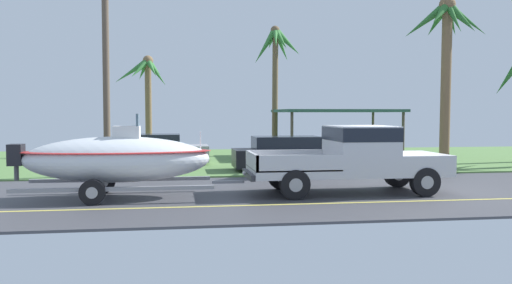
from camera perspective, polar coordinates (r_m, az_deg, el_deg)
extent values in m
cube|color=#424247|center=(16.19, 15.21, -5.21)|extent=(36.00, 8.00, 0.06)
cube|color=#567F42|center=(26.57, 5.67, -1.85)|extent=(36.00, 14.00, 0.11)
cube|color=#DBCC4C|center=(14.57, 18.06, -6.04)|extent=(34.20, 0.12, 0.01)
cube|color=silver|center=(15.39, 9.77, -3.10)|extent=(5.58, 2.10, 0.22)
cube|color=silver|center=(16.10, 16.59, -1.84)|extent=(1.56, 2.10, 0.38)
cube|color=silver|center=(15.46, 11.17, -0.47)|extent=(1.67, 2.10, 1.19)
cube|color=black|center=(15.44, 11.18, 0.88)|extent=(1.69, 2.12, 0.38)
cube|color=gray|center=(14.95, 3.87, -2.75)|extent=(2.34, 2.10, 0.04)
cube|color=silver|center=(15.92, 3.10, -1.65)|extent=(2.34, 0.08, 0.45)
cube|color=silver|center=(13.95, 4.75, -2.32)|extent=(2.34, 0.08, 0.45)
cube|color=silver|center=(14.73, -0.44, -2.02)|extent=(0.08, 2.10, 0.45)
cube|color=#333338|center=(14.76, -0.82, -3.56)|extent=(0.12, 1.89, 0.16)
sphere|color=#B2B2B7|center=(14.74, -1.29, -3.37)|extent=(0.10, 0.10, 0.10)
cylinder|color=black|center=(16.97, 14.98, -3.37)|extent=(0.80, 0.28, 0.80)
cylinder|color=#9E9EA3|center=(16.97, 14.98, -3.37)|extent=(0.36, 0.29, 0.36)
cylinder|color=black|center=(15.28, 17.78, -4.12)|extent=(0.80, 0.28, 0.80)
cylinder|color=#9E9EA3|center=(15.28, 17.78, -4.12)|extent=(0.36, 0.29, 0.36)
cylinder|color=black|center=(15.88, 2.73, -3.71)|extent=(0.80, 0.28, 0.80)
cylinder|color=#9E9EA3|center=(15.88, 2.73, -3.71)|extent=(0.36, 0.29, 0.36)
cylinder|color=black|center=(14.06, 4.21, -4.60)|extent=(0.80, 0.28, 0.80)
cylinder|color=#9E9EA3|center=(14.06, 4.21, -4.60)|extent=(0.36, 0.29, 0.36)
cube|color=gray|center=(14.72, -3.03, -4.32)|extent=(0.90, 0.10, 0.08)
cube|color=gray|center=(15.70, -14.29, -3.95)|extent=(5.06, 0.12, 0.10)
cube|color=gray|center=(13.79, -15.12, -4.93)|extent=(5.06, 0.12, 0.10)
cylinder|color=black|center=(15.83, -16.10, -4.14)|extent=(0.64, 0.22, 0.64)
cylinder|color=#9E9EA3|center=(15.83, -16.10, -4.14)|extent=(0.29, 0.23, 0.29)
cylinder|color=black|center=(13.81, -17.24, -5.20)|extent=(0.64, 0.22, 0.64)
cylinder|color=#9E9EA3|center=(13.81, -17.24, -5.20)|extent=(0.29, 0.23, 0.29)
ellipsoid|color=silver|center=(14.68, -14.72, -1.83)|extent=(4.93, 1.90, 1.23)
ellipsoid|color=#B22626|center=(14.66, -14.73, -0.99)|extent=(5.03, 1.94, 0.12)
cube|color=silver|center=(14.61, -13.79, 0.41)|extent=(0.70, 0.60, 0.65)
cube|color=slate|center=(14.57, -12.63, 2.29)|extent=(0.06, 0.56, 0.36)
cube|color=black|center=(15.17, -24.48, -1.26)|extent=(0.36, 0.44, 0.56)
cylinder|color=#4C4C51|center=(15.20, -24.45, -2.54)|extent=(0.12, 0.12, 0.68)
cylinder|color=silver|center=(14.56, -6.03, 0.18)|extent=(0.04, 0.04, 0.50)
cube|color=black|center=(20.93, 3.90, -1.70)|extent=(4.63, 1.75, 0.70)
cube|color=black|center=(20.84, 3.28, -0.07)|extent=(2.60, 1.61, 0.50)
cylinder|color=black|center=(22.10, 7.46, -1.99)|extent=(0.66, 0.22, 0.66)
cylinder|color=#9E9EA3|center=(22.10, 7.46, -1.99)|extent=(0.30, 0.23, 0.30)
cylinder|color=black|center=(20.59, 8.65, -2.37)|extent=(0.66, 0.22, 0.66)
cylinder|color=#9E9EA3|center=(20.59, 8.65, -2.37)|extent=(0.30, 0.23, 0.30)
cylinder|color=black|center=(21.45, -0.67, -2.12)|extent=(0.66, 0.22, 0.66)
cylinder|color=#9E9EA3|center=(21.45, -0.67, -2.12)|extent=(0.30, 0.23, 0.30)
cylinder|color=black|center=(19.90, -0.06, -2.53)|extent=(0.66, 0.22, 0.66)
cylinder|color=#9E9EA3|center=(19.90, -0.06, -2.53)|extent=(0.30, 0.23, 0.30)
cube|color=#99999E|center=(23.49, -10.81, -1.23)|extent=(4.60, 1.82, 0.70)
cube|color=black|center=(23.47, -11.39, 0.23)|extent=(2.58, 1.67, 0.50)
cylinder|color=black|center=(24.31, -7.04, -1.53)|extent=(0.66, 0.22, 0.66)
cylinder|color=#9E9EA3|center=(24.31, -7.04, -1.53)|extent=(0.30, 0.23, 0.30)
cylinder|color=black|center=(22.68, -6.94, -1.86)|extent=(0.66, 0.22, 0.66)
cylinder|color=#9E9EA3|center=(22.68, -6.94, -1.86)|extent=(0.30, 0.23, 0.30)
cylinder|color=black|center=(24.44, -14.39, -1.58)|extent=(0.66, 0.22, 0.66)
cylinder|color=#9E9EA3|center=(24.44, -14.39, -1.58)|extent=(0.30, 0.23, 0.30)
cylinder|color=black|center=(22.82, -14.82, -1.91)|extent=(0.66, 0.22, 0.66)
cylinder|color=#9E9EA3|center=(22.82, -14.82, -1.91)|extent=(0.30, 0.23, 0.30)
cylinder|color=#4C4238|center=(30.40, 12.50, 0.94)|extent=(0.14, 0.14, 2.35)
cylinder|color=#4C4238|center=(26.68, 15.59, 0.61)|extent=(0.14, 0.14, 2.35)
cylinder|color=#4C4238|center=(28.89, 2.19, 0.90)|extent=(0.14, 0.14, 2.35)
cylinder|color=#4C4238|center=(24.94, 3.89, 0.55)|extent=(0.14, 0.14, 2.35)
cube|color=#2D5647|center=(27.57, 8.65, 3.35)|extent=(6.04, 4.53, 0.14)
cylinder|color=brown|center=(28.96, -11.53, 3.57)|extent=(0.34, 0.57, 5.11)
cone|color=#387A38|center=(29.10, -10.66, 7.33)|extent=(1.24, 0.53, 1.49)
cone|color=#387A38|center=(29.64, -10.93, 7.86)|extent=(1.01, 1.50, 1.00)
cone|color=#387A38|center=(29.56, -12.05, 7.58)|extent=(0.94, 1.35, 1.21)
cone|color=#387A38|center=(29.23, -13.31, 7.41)|extent=(2.01, 0.64, 1.47)
cone|color=#387A38|center=(28.61, -12.43, 7.74)|extent=(1.25, 1.37, 1.25)
cone|color=#387A38|center=(28.45, -11.17, 7.82)|extent=(0.86, 1.48, 1.18)
sphere|color=brown|center=(29.09, -11.59, 8.61)|extent=(0.55, 0.55, 0.55)
cylinder|color=brown|center=(28.42, 2.07, 5.26)|extent=(0.31, 0.50, 6.72)
cone|color=#387A38|center=(28.72, 3.40, 10.68)|extent=(1.64, 0.57, 1.59)
cone|color=#387A38|center=(29.28, 2.77, 10.31)|extent=(1.37, 1.57, 1.76)
cone|color=#387A38|center=(29.48, 1.72, 10.98)|extent=(0.42, 1.80, 1.08)
cone|color=#387A38|center=(28.89, 0.97, 10.21)|extent=(1.49, 1.24, 1.94)
cone|color=#387A38|center=(28.47, 1.34, 10.87)|extent=(1.22, 0.73, 1.39)
cone|color=#387A38|center=(27.94, 2.13, 11.16)|extent=(0.53, 1.67, 1.26)
cone|color=#387A38|center=(28.31, 2.70, 11.00)|extent=(0.96, 1.28, 1.33)
sphere|color=brown|center=(28.74, 2.08, 11.96)|extent=(0.49, 0.49, 0.49)
cylinder|color=brown|center=(22.34, 19.80, 5.49)|extent=(0.40, 0.46, 6.57)
cone|color=#2D6B2D|center=(23.05, 21.80, 12.16)|extent=(1.86, 0.33, 1.37)
cone|color=#2D6B2D|center=(23.35, 20.35, 12.21)|extent=(1.34, 1.46, 1.28)
cone|color=#2D6B2D|center=(23.49, 18.97, 12.27)|extent=(0.54, 2.08, 1.30)
cone|color=#2D6B2D|center=(22.85, 17.84, 12.32)|extent=(1.68, 1.58, 1.46)
cone|color=#2D6B2D|center=(22.39, 18.28, 12.67)|extent=(1.56, 0.44, 1.24)
cone|color=#2D6B2D|center=(22.13, 19.28, 12.97)|extent=(1.34, 1.14, 1.15)
cone|color=#2D6B2D|center=(22.21, 20.60, 12.43)|extent=(0.37, 1.24, 1.41)
cone|color=#2D6B2D|center=(22.56, 21.26, 12.40)|extent=(1.35, 1.15, 1.41)
sphere|color=brown|center=(22.73, 19.95, 13.78)|extent=(0.63, 0.63, 0.63)
cone|color=#2D6B2D|center=(27.67, 25.65, 6.46)|extent=(0.97, 1.73, 1.96)
cylinder|color=brown|center=(19.73, -15.91, 9.27)|extent=(0.24, 0.24, 8.88)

